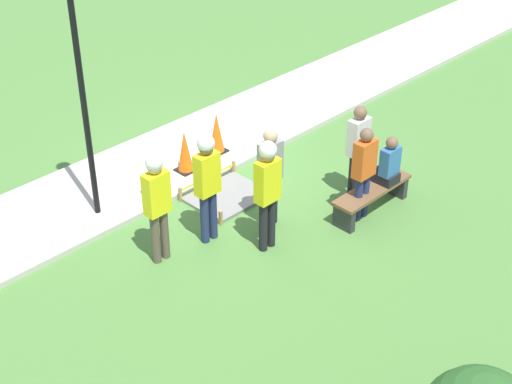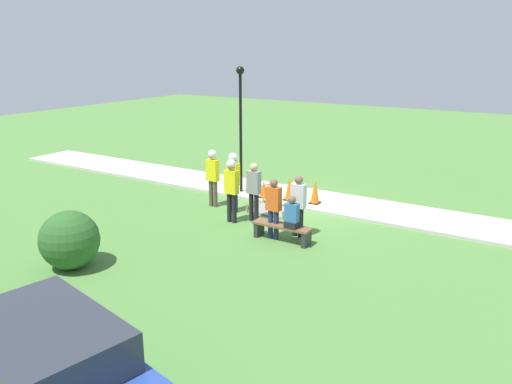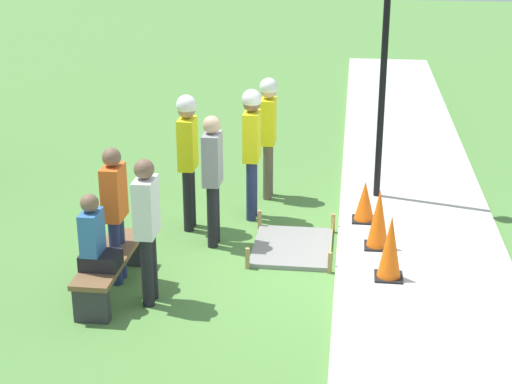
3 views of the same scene
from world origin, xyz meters
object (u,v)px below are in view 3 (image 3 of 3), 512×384
(person_seated_on_bench, at_px, (95,239))
(worker_trainee, at_px, (252,141))
(bystander_in_orange_shirt, at_px, (115,207))
(traffic_cone_far_patch, at_px, (379,219))
(traffic_cone_sidewalk_edge, at_px, (365,201))
(park_bench, at_px, (111,266))
(lamppost_near, at_px, (387,11))
(bystander_in_white_shirt, at_px, (213,173))
(worker_assistant, at_px, (188,148))
(bystander_in_gray_shirt, at_px, (147,223))
(worker_supervisor, at_px, (268,126))
(traffic_cone_near_patch, at_px, (390,248))

(person_seated_on_bench, height_order, worker_trainee, worker_trainee)
(bystander_in_orange_shirt, bearing_deg, worker_trainee, -31.15)
(traffic_cone_far_patch, bearing_deg, traffic_cone_sidewalk_edge, 10.73)
(worker_trainee, xyz_separation_m, bystander_in_orange_shirt, (-2.25, 1.36, -0.21))
(park_bench, height_order, lamppost_near, lamppost_near)
(bystander_in_white_shirt, bearing_deg, bystander_in_orange_shirt, 141.84)
(worker_trainee, bearing_deg, bystander_in_white_shirt, 158.95)
(worker_assistant, relative_size, bystander_in_gray_shirt, 1.11)
(worker_assistant, relative_size, worker_trainee, 1.01)
(worker_supervisor, distance_m, lamppost_near, 2.45)
(worker_supervisor, height_order, bystander_in_gray_shirt, worker_supervisor)
(traffic_cone_sidewalk_edge, bearing_deg, lamppost_near, -10.62)
(traffic_cone_far_patch, xyz_separation_m, worker_assistant, (0.56, 2.65, 0.69))
(bystander_in_gray_shirt, bearing_deg, traffic_cone_far_patch, -57.75)
(traffic_cone_far_patch, distance_m, traffic_cone_sidewalk_edge, 0.93)
(traffic_cone_far_patch, distance_m, person_seated_on_bench, 3.72)
(worker_assistant, bearing_deg, worker_supervisor, -34.60)
(person_seated_on_bench, bearing_deg, traffic_cone_near_patch, -75.12)
(traffic_cone_near_patch, distance_m, worker_supervisor, 3.45)
(person_seated_on_bench, relative_size, worker_supervisor, 0.46)
(traffic_cone_near_patch, distance_m, lamppost_near, 3.76)
(traffic_cone_far_patch, xyz_separation_m, worker_trainee, (1.06, 1.82, 0.68))
(worker_assistant, relative_size, bystander_in_white_shirt, 1.08)
(worker_assistant, distance_m, lamppost_near, 3.49)
(worker_trainee, distance_m, bystander_in_gray_shirt, 2.87)
(person_seated_on_bench, bearing_deg, bystander_in_orange_shirt, -5.65)
(worker_supervisor, bearing_deg, traffic_cone_sidewalk_edge, -125.19)
(person_seated_on_bench, distance_m, bystander_in_orange_shirt, 0.63)
(traffic_cone_far_patch, height_order, lamppost_near, lamppost_near)
(lamppost_near, bearing_deg, park_bench, 136.92)
(traffic_cone_far_patch, relative_size, bystander_in_gray_shirt, 0.46)
(bystander_in_gray_shirt, bearing_deg, worker_trainee, -17.04)
(park_bench, distance_m, worker_supervisor, 3.85)
(park_bench, xyz_separation_m, person_seated_on_bench, (-0.33, 0.05, 0.49))
(traffic_cone_sidewalk_edge, bearing_deg, bystander_in_white_shirt, 112.86)
(park_bench, bearing_deg, worker_supervisor, -23.76)
(traffic_cone_far_patch, distance_m, worker_supervisor, 2.67)
(worker_trainee, bearing_deg, traffic_cone_sidewalk_edge, -95.54)
(bystander_in_gray_shirt, xyz_separation_m, bystander_in_white_shirt, (1.72, -0.45, 0.04))
(traffic_cone_near_patch, relative_size, worker_supervisor, 0.42)
(worker_supervisor, height_order, worker_trainee, worker_trainee)
(bystander_in_white_shirt, height_order, lamppost_near, lamppost_near)
(traffic_cone_sidewalk_edge, height_order, bystander_in_orange_shirt, bystander_in_orange_shirt)
(traffic_cone_near_patch, xyz_separation_m, worker_trainee, (1.97, 1.94, 0.68))
(traffic_cone_near_patch, distance_m, traffic_cone_sidewalk_edge, 1.83)
(bystander_in_orange_shirt, relative_size, bystander_in_white_shirt, 0.95)
(worker_trainee, bearing_deg, lamppost_near, -63.83)
(traffic_cone_far_patch, distance_m, bystander_in_orange_shirt, 3.43)
(traffic_cone_far_patch, xyz_separation_m, bystander_in_white_shirt, (0.05, 2.21, 0.53))
(bystander_in_orange_shirt, distance_m, bystander_in_gray_shirt, 0.71)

